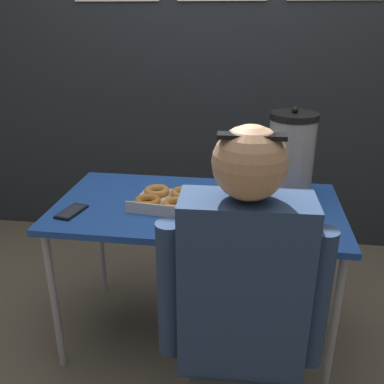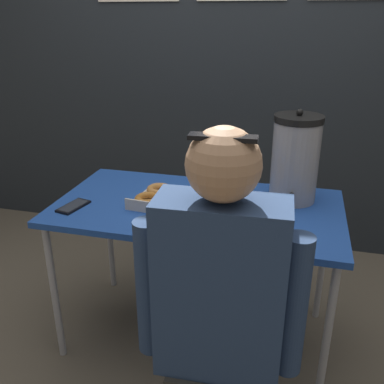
{
  "view_description": "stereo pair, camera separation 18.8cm",
  "coord_description": "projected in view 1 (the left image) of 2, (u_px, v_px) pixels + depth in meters",
  "views": [
    {
      "loc": [
        0.22,
        -1.72,
        1.5
      ],
      "look_at": [
        -0.02,
        0.0,
        0.78
      ],
      "focal_mm": 40.0,
      "sensor_mm": 36.0,
      "label": 1
    },
    {
      "loc": [
        0.41,
        -1.69,
        1.5
      ],
      "look_at": [
        -0.02,
        0.0,
        0.78
      ],
      "focal_mm": 40.0,
      "sensor_mm": 36.0,
      "label": 2
    }
  ],
  "objects": [
    {
      "name": "coffee_urn",
      "position": [
        291.0,
        155.0,
        1.93
      ],
      "size": [
        0.21,
        0.24,
        0.42
      ],
      "color": "#939399",
      "rests_on": "folding_table"
    },
    {
      "name": "back_wall",
      "position": [
        221.0,
        41.0,
        2.69
      ],
      "size": [
        6.0,
        0.11,
        2.7
      ],
      "color": "#23282D",
      "rests_on": "ground"
    },
    {
      "name": "ground_plane",
      "position": [
        197.0,
        333.0,
        2.18
      ],
      "size": [
        12.0,
        12.0,
        0.0
      ],
      "primitive_type": "plane",
      "color": "brown"
    },
    {
      "name": "cell_phone",
      "position": [
        72.0,
        212.0,
        1.83
      ],
      "size": [
        0.1,
        0.17,
        0.01
      ],
      "rotation": [
        0.0,
        0.0,
        -0.21
      ],
      "color": "black",
      "rests_on": "folding_table"
    },
    {
      "name": "donut_box",
      "position": [
        179.0,
        201.0,
        1.89
      ],
      "size": [
        0.42,
        0.31,
        0.05
      ],
      "rotation": [
        0.0,
        0.0,
        -0.11
      ],
      "color": "beige",
      "rests_on": "folding_table"
    },
    {
      "name": "folding_table",
      "position": [
        197.0,
        215.0,
        1.93
      ],
      "size": [
        1.27,
        0.68,
        0.72
      ],
      "color": "#1E479E",
      "rests_on": "ground"
    },
    {
      "name": "person_seated",
      "position": [
        241.0,
        324.0,
        1.35
      ],
      "size": [
        0.52,
        0.23,
        1.24
      ],
      "rotation": [
        0.0,
        0.0,
        3.18
      ],
      "color": "#33332D",
      "rests_on": "ground"
    }
  ]
}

